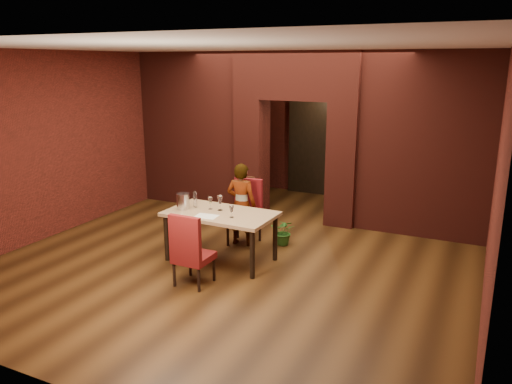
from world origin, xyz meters
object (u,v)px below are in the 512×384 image
(dining_table, at_px, (221,236))
(water_bottle, at_px, (195,199))
(wine_glass_b, at_px, (220,203))
(wine_bucket, at_px, (183,201))
(chair_far, at_px, (244,213))
(chair_near, at_px, (194,248))
(wine_glass_c, at_px, (232,212))
(person_seated, at_px, (241,204))
(wine_glass_a, at_px, (210,203))
(potted_plant, at_px, (284,232))

(dining_table, distance_m, water_bottle, 0.72)
(wine_glass_b, bearing_deg, wine_bucket, -161.80)
(chair_far, relative_size, chair_near, 1.05)
(wine_glass_c, bearing_deg, wine_glass_b, 143.62)
(wine_glass_b, height_order, wine_glass_c, wine_glass_b)
(dining_table, height_order, person_seated, person_seated)
(wine_glass_a, xyz_separation_m, potted_plant, (0.84, 0.97, -0.64))
(chair_far, xyz_separation_m, wine_glass_c, (0.29, -0.97, 0.32))
(dining_table, relative_size, chair_far, 1.52)
(chair_near, height_order, wine_glass_a, chair_near)
(chair_near, height_order, wine_glass_b, chair_near)
(person_seated, bearing_deg, chair_near, 89.02)
(person_seated, xyz_separation_m, water_bottle, (-0.46, -0.69, 0.21))
(dining_table, xyz_separation_m, potted_plant, (0.62, 1.05, -0.16))
(wine_glass_c, height_order, wine_bucket, wine_bucket)
(chair_far, relative_size, wine_glass_c, 6.07)
(wine_glass_b, bearing_deg, chair_far, 86.87)
(wine_glass_b, distance_m, wine_bucket, 0.59)
(chair_far, bearing_deg, wine_glass_b, -97.26)
(chair_far, distance_m, wine_glass_a, 0.83)
(wine_glass_c, bearing_deg, wine_bucket, 176.11)
(wine_bucket, bearing_deg, water_bottle, 57.52)
(dining_table, relative_size, water_bottle, 6.35)
(person_seated, bearing_deg, potted_plant, -162.16)
(water_bottle, height_order, potted_plant, water_bottle)
(person_seated, height_order, wine_glass_c, person_seated)
(person_seated, bearing_deg, wine_glass_a, 69.66)
(wine_glass_a, bearing_deg, water_bottle, -179.68)
(dining_table, height_order, potted_plant, dining_table)
(wine_glass_a, distance_m, potted_plant, 1.43)
(wine_glass_a, relative_size, wine_glass_b, 0.82)
(wine_bucket, relative_size, potted_plant, 0.54)
(potted_plant, bearing_deg, wine_glass_a, -131.18)
(wine_glass_b, distance_m, wine_glass_c, 0.41)
(chair_near, height_order, potted_plant, chair_near)
(wine_bucket, bearing_deg, dining_table, 8.59)
(chair_far, relative_size, water_bottle, 4.17)
(wine_glass_c, bearing_deg, water_bottle, 163.16)
(chair_near, bearing_deg, potted_plant, -104.93)
(wine_glass_a, distance_m, wine_glass_c, 0.55)
(dining_table, height_order, chair_near, chair_near)
(chair_near, relative_size, wine_glass_b, 4.46)
(person_seated, relative_size, water_bottle, 5.34)
(chair_far, height_order, person_seated, person_seated)
(dining_table, height_order, wine_glass_c, wine_glass_c)
(person_seated, relative_size, wine_bucket, 5.62)
(person_seated, xyz_separation_m, potted_plant, (0.66, 0.28, -0.47))
(potted_plant, bearing_deg, chair_far, -159.94)
(dining_table, bearing_deg, potted_plant, 60.81)
(wine_glass_a, xyz_separation_m, wine_glass_c, (0.50, -0.24, -0.01))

